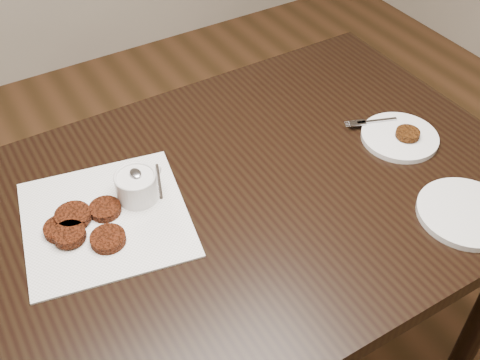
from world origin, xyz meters
The scene contains 6 objects.
table centered at (0.02, 0.12, 0.38)m, with size 1.26×0.81×0.75m, color black.
napkin centered at (-0.23, 0.19, 0.75)m, with size 0.31×0.31×0.00m, color white.
sauce_ramekin centered at (-0.15, 0.21, 0.81)m, with size 0.11×0.11×0.12m, color silver, non-canonical shape.
patty_cluster centered at (-0.29, 0.19, 0.77)m, with size 0.23×0.23×0.02m, color #5F1F0C, non-canonical shape.
plate_with_patty centered at (0.43, 0.08, 0.76)m, with size 0.17×0.17×0.03m, color white, non-canonical shape.
plate_empty centered at (0.38, -0.17, 0.76)m, with size 0.19×0.19×0.01m, color silver.
Camera 1 is at (-0.40, -0.61, 1.59)m, focal length 43.28 mm.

